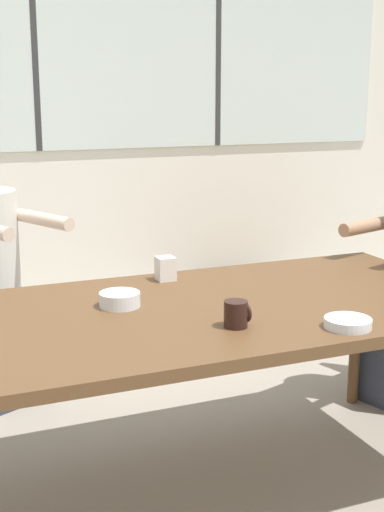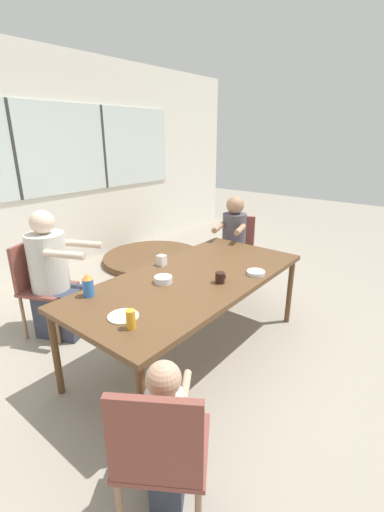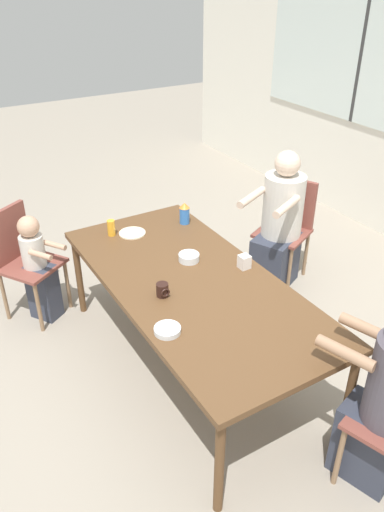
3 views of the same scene
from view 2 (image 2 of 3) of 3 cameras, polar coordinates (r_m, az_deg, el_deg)
ground_plane at (r=3.09m, az=-0.00°, el=-15.55°), size 16.00×16.00×0.00m
wall_back_with_windows at (r=4.73m, az=-27.41°, el=13.09°), size 8.40×0.08×2.80m
dining_table at (r=2.77m, az=-0.00°, el=-4.42°), size 2.08×0.97×0.70m
chair_for_woman_green_shirt at (r=3.44m, az=-24.25°, el=-3.65°), size 0.53×0.53×0.88m
chair_for_man_blue_shirt at (r=4.11m, az=7.38°, el=1.68°), size 0.50×0.50×0.88m
chair_for_toddler at (r=1.67m, az=-5.37°, el=-29.50°), size 0.55×0.55×0.88m
person_woman_green_shirt at (r=3.34m, az=-21.97°, el=-3.96°), size 0.55×0.68×1.18m
person_man_blue_shirt at (r=3.96m, az=6.80°, el=1.06°), size 0.54×0.40×1.14m
person_toddler at (r=1.85m, az=-4.26°, el=-28.12°), size 0.36×0.32×0.87m
coffee_mug at (r=2.64m, az=4.72°, el=-3.59°), size 0.08×0.07×0.08m
sippy_cup at (r=2.51m, az=-16.94°, el=-4.60°), size 0.08×0.08×0.17m
juice_glass at (r=2.07m, az=-10.17°, el=-10.36°), size 0.06×0.06×0.12m
milk_carton_small at (r=2.99m, az=-5.08°, el=-0.72°), size 0.07×0.07×0.09m
bowl_white_shallow at (r=2.84m, az=10.59°, el=-2.75°), size 0.15×0.15×0.03m
bowl_cereal at (r=2.65m, az=-4.82°, el=-3.93°), size 0.14×0.14×0.05m
plate_tortillas at (r=2.22m, az=-11.39°, el=-9.83°), size 0.20×0.20×0.01m
folded_table_stack at (r=5.11m, az=-6.43°, el=-0.33°), size 1.48×1.48×0.09m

